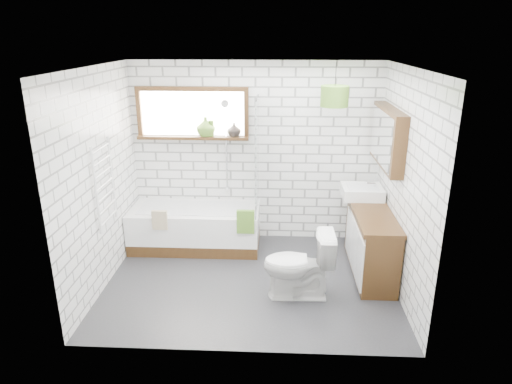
{
  "coord_description": "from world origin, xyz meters",
  "views": [
    {
      "loc": [
        0.31,
        -4.84,
        2.84
      ],
      "look_at": [
        0.06,
        0.25,
        1.05
      ],
      "focal_mm": 32.0,
      "sensor_mm": 36.0,
      "label": 1
    }
  ],
  "objects_px": {
    "basin": "(362,192)",
    "toilet": "(298,265)",
    "pendant": "(335,96)",
    "bathtub": "(196,227)",
    "vanity": "(371,242)"
  },
  "relations": [
    {
      "from": "toilet",
      "to": "basin",
      "type": "bearing_deg",
      "value": 141.76
    },
    {
      "from": "bathtub",
      "to": "vanity",
      "type": "height_order",
      "value": "vanity"
    },
    {
      "from": "basin",
      "to": "toilet",
      "type": "height_order",
      "value": "basin"
    },
    {
      "from": "basin",
      "to": "toilet",
      "type": "relative_size",
      "value": 0.65
    },
    {
      "from": "vanity",
      "to": "toilet",
      "type": "relative_size",
      "value": 1.77
    },
    {
      "from": "bathtub",
      "to": "toilet",
      "type": "relative_size",
      "value": 2.22
    },
    {
      "from": "vanity",
      "to": "pendant",
      "type": "xyz_separation_m",
      "value": [
        -0.48,
        0.52,
        1.7
      ]
    },
    {
      "from": "vanity",
      "to": "toilet",
      "type": "distance_m",
      "value": 1.11
    },
    {
      "from": "bathtub",
      "to": "basin",
      "type": "relative_size",
      "value": 3.4
    },
    {
      "from": "pendant",
      "to": "basin",
      "type": "bearing_deg",
      "value": -3.1
    },
    {
      "from": "vanity",
      "to": "pendant",
      "type": "distance_m",
      "value": 1.84
    },
    {
      "from": "bathtub",
      "to": "vanity",
      "type": "distance_m",
      "value": 2.37
    },
    {
      "from": "toilet",
      "to": "pendant",
      "type": "xyz_separation_m",
      "value": [
        0.43,
        1.15,
        1.71
      ]
    },
    {
      "from": "bathtub",
      "to": "vanity",
      "type": "xyz_separation_m",
      "value": [
        2.29,
        -0.59,
        0.12
      ]
    },
    {
      "from": "bathtub",
      "to": "pendant",
      "type": "bearing_deg",
      "value": -2.13
    }
  ]
}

